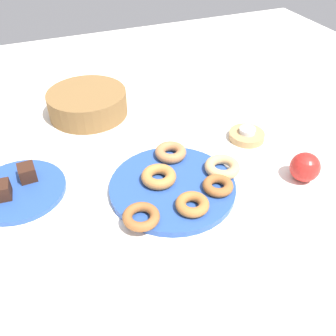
# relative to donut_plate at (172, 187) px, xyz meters

# --- Properties ---
(ground_plane) EXTENTS (2.40, 2.40, 0.00)m
(ground_plane) POSITION_rel_donut_plate_xyz_m (0.00, 0.00, -0.01)
(ground_plane) COLOR white
(donut_plate) EXTENTS (0.32, 0.32, 0.02)m
(donut_plate) POSITION_rel_donut_plate_xyz_m (0.00, 0.00, 0.00)
(donut_plate) COLOR #284C9E
(donut_plate) RESTS_ON ground_plane
(donut_0) EXTENTS (0.11, 0.11, 0.02)m
(donut_0) POSITION_rel_donut_plate_xyz_m (-0.11, -0.09, 0.02)
(donut_0) COLOR #995B2D
(donut_0) RESTS_ON donut_plate
(donut_1) EXTENTS (0.13, 0.13, 0.03)m
(donut_1) POSITION_rel_donut_plate_xyz_m (-0.03, 0.03, 0.02)
(donut_1) COLOR #BC7A3D
(donut_1) RESTS_ON donut_plate
(donut_2) EXTENTS (0.11, 0.11, 0.02)m
(donut_2) POSITION_rel_donut_plate_xyz_m (0.01, -0.10, 0.02)
(donut_2) COLOR #AD6B33
(donut_2) RESTS_ON donut_plate
(donut_3) EXTENTS (0.09, 0.09, 0.03)m
(donut_3) POSITION_rel_donut_plate_xyz_m (0.04, 0.11, 0.02)
(donut_3) COLOR #B27547
(donut_3) RESTS_ON donut_plate
(donut_4) EXTENTS (0.08, 0.08, 0.02)m
(donut_4) POSITION_rel_donut_plate_xyz_m (0.10, -0.06, 0.02)
(donut_4) COLOR #995B2D
(donut_4) RESTS_ON donut_plate
(donut_5) EXTENTS (0.10, 0.10, 0.03)m
(donut_5) POSITION_rel_donut_plate_xyz_m (0.14, 0.00, 0.02)
(donut_5) COLOR tan
(donut_5) RESTS_ON donut_plate
(cake_plate) EXTENTS (0.23, 0.23, 0.01)m
(cake_plate) POSITION_rel_donut_plate_xyz_m (-0.36, 0.14, -0.00)
(cake_plate) COLOR #284C9E
(cake_plate) RESTS_ON ground_plane
(brownie_near) EXTENTS (0.04, 0.05, 0.04)m
(brownie_near) POSITION_rel_donut_plate_xyz_m (-0.40, 0.12, 0.02)
(brownie_near) COLOR #381E14
(brownie_near) RESTS_ON cake_plate
(brownie_far) EXTENTS (0.04, 0.05, 0.04)m
(brownie_far) POSITION_rel_donut_plate_xyz_m (-0.33, 0.16, 0.02)
(brownie_far) COLOR #381E14
(brownie_far) RESTS_ON cake_plate
(candle_holder) EXTENTS (0.11, 0.11, 0.02)m
(candle_holder) POSITION_rel_donut_plate_xyz_m (0.29, 0.13, 0.00)
(candle_holder) COLOR tan
(candle_holder) RESTS_ON ground_plane
(tealight) EXTENTS (0.05, 0.05, 0.02)m
(tealight) POSITION_rel_donut_plate_xyz_m (0.29, 0.13, 0.02)
(tealight) COLOR silver
(tealight) RESTS_ON candle_holder
(basket) EXTENTS (0.28, 0.28, 0.08)m
(basket) POSITION_rel_donut_plate_xyz_m (-0.11, 0.45, 0.03)
(basket) COLOR brown
(basket) RESTS_ON ground_plane
(apple) EXTENTS (0.08, 0.08, 0.08)m
(apple) POSITION_rel_donut_plate_xyz_m (0.33, -0.09, 0.03)
(apple) COLOR red
(apple) RESTS_ON ground_plane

